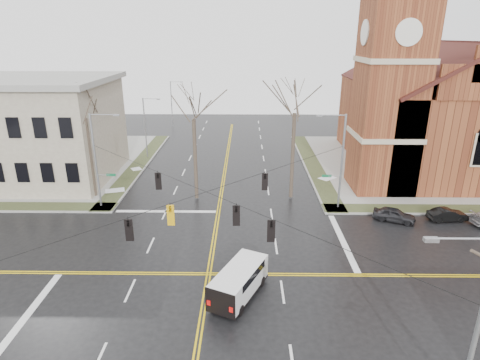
{
  "coord_description": "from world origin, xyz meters",
  "views": [
    {
      "loc": [
        2.54,
        -24.14,
        15.79
      ],
      "look_at": [
        2.11,
        6.0,
        4.85
      ],
      "focal_mm": 30.0,
      "sensor_mm": 36.0,
      "label": 1
    }
  ],
  "objects_px": {
    "streetlight_north_b": "(172,102)",
    "tree_nw_near": "(193,114)",
    "tree_nw_far": "(85,113)",
    "church": "(430,100)",
    "streetlight_north_a": "(146,126)",
    "cargo_van": "(240,279)",
    "parked_car_a": "(394,215)",
    "parked_car_b": "(447,215)",
    "signal_pole_ne": "(340,159)",
    "signal_pole_nw": "(97,158)",
    "tree_ne": "(295,107)",
    "signal_pole_se": "(472,333)"
  },
  "relations": [
    {
      "from": "parked_car_a",
      "to": "signal_pole_se",
      "type": "bearing_deg",
      "value": -170.04
    },
    {
      "from": "signal_pole_se",
      "to": "tree_nw_near",
      "type": "bearing_deg",
      "value": 118.68
    },
    {
      "from": "signal_pole_nw",
      "to": "parked_car_b",
      "type": "relative_size",
      "value": 2.59
    },
    {
      "from": "tree_nw_far",
      "to": "tree_nw_near",
      "type": "distance_m",
      "value": 10.59
    },
    {
      "from": "parked_car_b",
      "to": "streetlight_north_b",
      "type": "bearing_deg",
      "value": 32.46
    },
    {
      "from": "signal_pole_nw",
      "to": "cargo_van",
      "type": "bearing_deg",
      "value": -45.44
    },
    {
      "from": "tree_ne",
      "to": "signal_pole_nw",
      "type": "bearing_deg",
      "value": -172.36
    },
    {
      "from": "church",
      "to": "streetlight_north_a",
      "type": "xyz_separation_m",
      "value": [
        -35.42,
        3.22,
        -3.97
      ]
    },
    {
      "from": "signal_pole_ne",
      "to": "streetlight_north_b",
      "type": "relative_size",
      "value": 1.12
    },
    {
      "from": "streetlight_north_a",
      "to": "parked_car_b",
      "type": "distance_m",
      "value": 36.95
    },
    {
      "from": "parked_car_b",
      "to": "tree_nw_near",
      "type": "xyz_separation_m",
      "value": [
        -23.15,
        4.72,
        8.18
      ]
    },
    {
      "from": "streetlight_north_b",
      "to": "tree_nw_near",
      "type": "distance_m",
      "value": 35.62
    },
    {
      "from": "cargo_van",
      "to": "tree_ne",
      "type": "distance_m",
      "value": 18.87
    },
    {
      "from": "church",
      "to": "tree_ne",
      "type": "height_order",
      "value": "church"
    },
    {
      "from": "church",
      "to": "streetlight_north_a",
      "type": "bearing_deg",
      "value": 174.81
    },
    {
      "from": "streetlight_north_b",
      "to": "tree_nw_far",
      "type": "xyz_separation_m",
      "value": [
        -2.33,
        -33.87,
        4.24
      ]
    },
    {
      "from": "tree_nw_near",
      "to": "signal_pole_nw",
      "type": "bearing_deg",
      "value": -166.68
    },
    {
      "from": "signal_pole_ne",
      "to": "parked_car_b",
      "type": "height_order",
      "value": "signal_pole_ne"
    },
    {
      "from": "cargo_van",
      "to": "streetlight_north_b",
      "type": "bearing_deg",
      "value": 129.31
    },
    {
      "from": "tree_nw_far",
      "to": "streetlight_north_b",
      "type": "bearing_deg",
      "value": 86.06
    },
    {
      "from": "signal_pole_se",
      "to": "cargo_van",
      "type": "bearing_deg",
      "value": 134.53
    },
    {
      "from": "tree_nw_far",
      "to": "cargo_van",
      "type": "bearing_deg",
      "value": -47.12
    },
    {
      "from": "streetlight_north_a",
      "to": "tree_nw_near",
      "type": "bearing_deg",
      "value": -60.21
    },
    {
      "from": "streetlight_north_b",
      "to": "tree_nw_near",
      "type": "xyz_separation_m",
      "value": [
        8.24,
        -34.39,
        4.29
      ]
    },
    {
      "from": "signal_pole_ne",
      "to": "streetlight_north_b",
      "type": "xyz_separation_m",
      "value": [
        -21.97,
        36.5,
        -0.48
      ]
    },
    {
      "from": "signal_pole_ne",
      "to": "tree_nw_far",
      "type": "bearing_deg",
      "value": 173.83
    },
    {
      "from": "signal_pole_nw",
      "to": "tree_ne",
      "type": "height_order",
      "value": "tree_ne"
    },
    {
      "from": "signal_pole_nw",
      "to": "signal_pole_se",
      "type": "bearing_deg",
      "value": -45.45
    },
    {
      "from": "signal_pole_ne",
      "to": "cargo_van",
      "type": "xyz_separation_m",
      "value": [
        -9.07,
        -13.78,
        -3.8
      ]
    },
    {
      "from": "parked_car_a",
      "to": "parked_car_b",
      "type": "height_order",
      "value": "parked_car_a"
    },
    {
      "from": "signal_pole_nw",
      "to": "tree_nw_far",
      "type": "relative_size",
      "value": 0.75
    },
    {
      "from": "streetlight_north_a",
      "to": "streetlight_north_b",
      "type": "xyz_separation_m",
      "value": [
        0.0,
        20.0,
        0.0
      ]
    },
    {
      "from": "cargo_van",
      "to": "parked_car_b",
      "type": "xyz_separation_m",
      "value": [
        18.48,
        11.17,
        -0.57
      ]
    },
    {
      "from": "signal_pole_se",
      "to": "tree_ne",
      "type": "distance_m",
      "value": 26.18
    },
    {
      "from": "parked_car_b",
      "to": "cargo_van",
      "type": "bearing_deg",
      "value": 114.85
    },
    {
      "from": "church",
      "to": "streetlight_north_a",
      "type": "relative_size",
      "value": 3.44
    },
    {
      "from": "church",
      "to": "parked_car_a",
      "type": "height_order",
      "value": "church"
    },
    {
      "from": "church",
      "to": "parked_car_b",
      "type": "height_order",
      "value": "church"
    },
    {
      "from": "streetlight_north_b",
      "to": "tree_nw_near",
      "type": "relative_size",
      "value": 0.66
    },
    {
      "from": "tree_nw_far",
      "to": "tree_ne",
      "type": "relative_size",
      "value": 0.93
    },
    {
      "from": "tree_ne",
      "to": "tree_nw_far",
      "type": "bearing_deg",
      "value": 179.6
    },
    {
      "from": "parked_car_b",
      "to": "signal_pole_ne",
      "type": "bearing_deg",
      "value": 68.21
    },
    {
      "from": "tree_nw_far",
      "to": "streetlight_north_a",
      "type": "bearing_deg",
      "value": 80.45
    },
    {
      "from": "tree_nw_near",
      "to": "streetlight_north_b",
      "type": "bearing_deg",
      "value": 103.47
    },
    {
      "from": "signal_pole_se",
      "to": "streetlight_north_a",
      "type": "distance_m",
      "value": 45.2
    },
    {
      "from": "signal_pole_ne",
      "to": "streetlight_north_a",
      "type": "bearing_deg",
      "value": 143.1
    },
    {
      "from": "parked_car_b",
      "to": "tree_nw_near",
      "type": "bearing_deg",
      "value": 72.19
    },
    {
      "from": "cargo_van",
      "to": "parked_car_a",
      "type": "relative_size",
      "value": 1.49
    },
    {
      "from": "church",
      "to": "signal_pole_se",
      "type": "bearing_deg",
      "value": -110.33
    },
    {
      "from": "signal_pole_ne",
      "to": "parked_car_a",
      "type": "bearing_deg",
      "value": -31.16
    }
  ]
}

